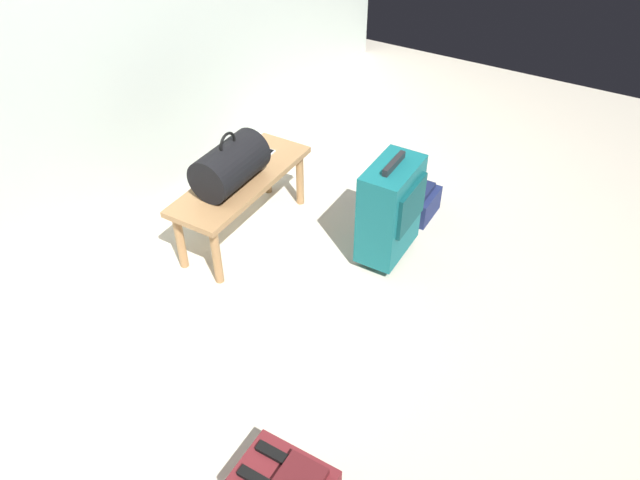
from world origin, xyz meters
TOP-DOWN VIEW (x-y plane):
  - ground_plane at (0.00, 0.00)m, footprint 6.60×6.60m
  - bench at (0.10, 0.91)m, footprint 1.00×0.36m
  - duffel_bag_black at (0.01, 0.91)m, footprint 0.44×0.26m
  - cell_phone at (0.41, 0.97)m, footprint 0.07×0.14m
  - suitcase_upright_teal at (0.35, 0.06)m, footprint 0.41×0.26m
  - backpack_navy at (0.82, 0.14)m, footprint 0.28×0.38m

SIDE VIEW (x-z plane):
  - ground_plane at x=0.00m, z-range 0.00..0.00m
  - backpack_navy at x=0.82m, z-range -0.01..0.20m
  - suitcase_upright_teal at x=0.35m, z-range 0.01..0.67m
  - bench at x=0.10m, z-range 0.14..0.56m
  - cell_phone at x=0.41m, z-range 0.41..0.42m
  - duffel_bag_black at x=0.01m, z-range 0.38..0.71m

